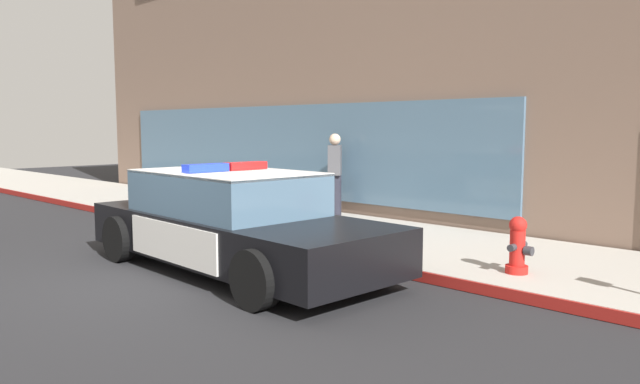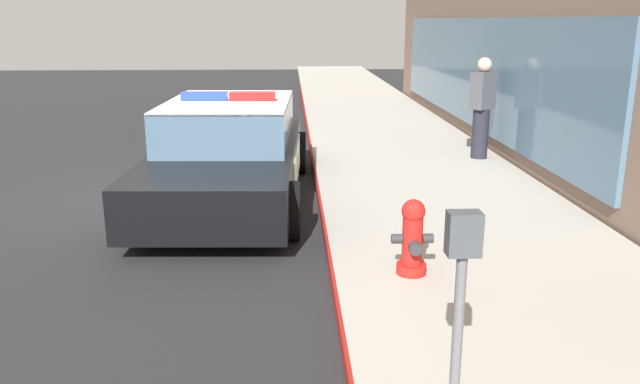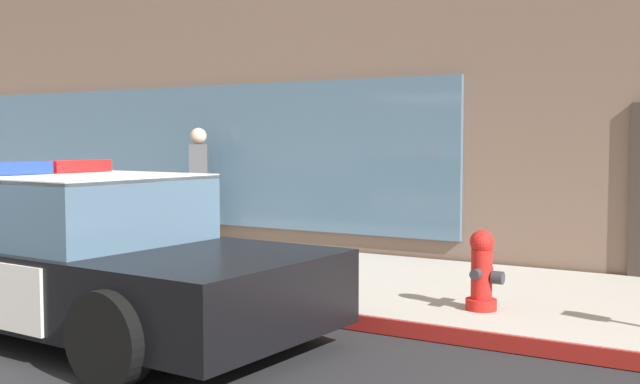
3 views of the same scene
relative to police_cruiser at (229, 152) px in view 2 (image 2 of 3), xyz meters
name	(u,v)px [view 2 (image 2 of 3)]	position (x,y,z in m)	size (l,w,h in m)	color
ground	(191,195)	(-0.22, -0.60, -0.68)	(48.00, 48.00, 0.00)	#262628
sidewalk	(429,187)	(-0.22, 2.90, -0.60)	(48.00, 3.27, 0.15)	#B2ADA3
curb_red_paint	(317,188)	(-0.22, 1.25, -0.60)	(28.80, 0.04, 0.14)	maroon
police_cruiser	(229,152)	(0.00, 0.00, 0.00)	(5.09, 2.25, 1.49)	black
fire_hydrant	(412,238)	(3.24, 1.98, -0.18)	(0.34, 0.39, 0.73)	red
pedestrian_on_sidewalk	(482,108)	(-1.86, 4.12, 0.33)	(0.45, 0.48, 1.71)	#23232D
parking_meter	(461,284)	(5.62, 1.77, 0.40)	(0.12, 0.18, 1.34)	slate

